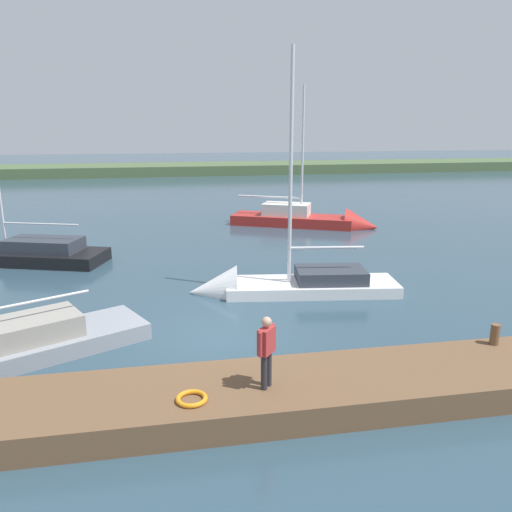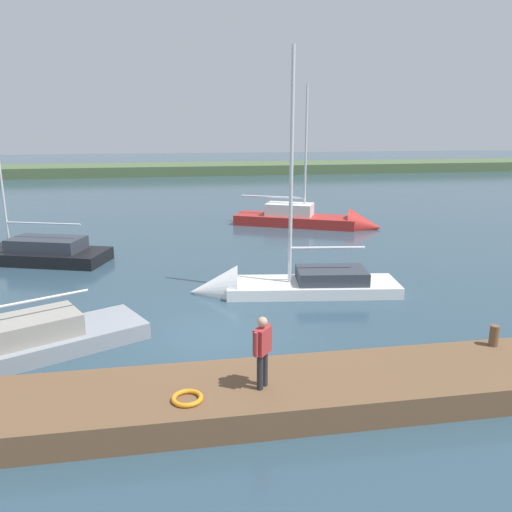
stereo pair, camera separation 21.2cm
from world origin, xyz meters
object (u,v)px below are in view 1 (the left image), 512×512
life_ring_buoy (192,399)px  sailboat_far_left (276,288)px  sailboat_far_right (313,222)px  person_on_dock (266,348)px  mooring_post_far (495,334)px

life_ring_buoy → sailboat_far_left: 8.96m
sailboat_far_right → person_on_dock: sailboat_far_right is taller
sailboat_far_right → sailboat_far_left: sailboat_far_left is taller
sailboat_far_left → life_ring_buoy: bearing=73.8°
life_ring_buoy → sailboat_far_left: size_ratio=0.07×
mooring_post_far → person_on_dock: person_on_dock is taller
sailboat_far_left → person_on_dock: bearing=83.5°
mooring_post_far → sailboat_far_left: size_ratio=0.06×
mooring_post_far → life_ring_buoy: bearing=9.9°
sailboat_far_right → person_on_dock: (6.99, 19.96, 1.30)m
sailboat_far_left → person_on_dock: 8.28m
sailboat_far_right → person_on_dock: size_ratio=5.75×
mooring_post_far → sailboat_far_left: bearing=-58.2°
mooring_post_far → sailboat_far_right: (-0.78, -18.87, -0.65)m
mooring_post_far → person_on_dock: bearing=10.0°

